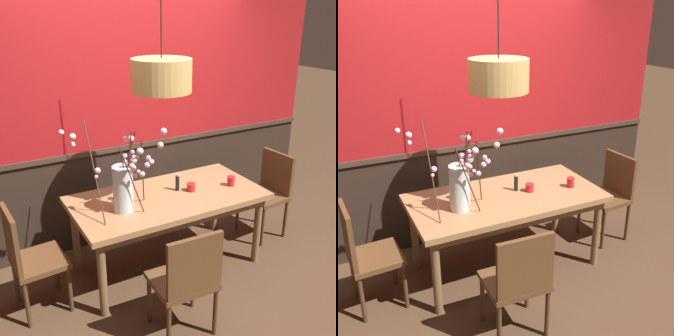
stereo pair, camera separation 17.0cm
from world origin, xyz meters
TOP-DOWN VIEW (x-y plane):
  - ground_plane at (0.00, 0.00)m, footprint 24.00×24.00m
  - back_wall at (0.00, 0.78)m, footprint 4.42×0.14m
  - dining_table at (0.00, 0.00)m, footprint 1.76×0.88m
  - chair_near_side_left at (-0.31, -0.85)m, footprint 0.47×0.43m
  - chair_far_side_right at (0.22, 0.85)m, footprint 0.44×0.42m
  - chair_head_west_end at (-1.27, -0.01)m, footprint 0.43×0.44m
  - chair_head_east_end at (1.25, 0.03)m, footprint 0.43×0.47m
  - vase_with_blossoms at (-0.46, -0.09)m, footprint 0.81×0.50m
  - candle_holder_nearer_center at (0.63, -0.10)m, footprint 0.08×0.08m
  - candle_holder_nearer_edge at (0.24, -0.02)m, footprint 0.08×0.08m
  - condiment_bottle at (0.13, 0.06)m, footprint 0.04×0.04m
  - pendant_lamp at (-0.10, -0.08)m, footprint 0.48×0.48m

SIDE VIEW (x-z plane):
  - ground_plane at x=0.00m, z-range 0.00..0.00m
  - chair_near_side_left at x=-0.31m, z-range 0.06..0.97m
  - chair_head_east_end at x=1.25m, z-range 0.06..0.98m
  - chair_head_west_end at x=-1.27m, z-range 0.05..1.00m
  - chair_far_side_right at x=0.22m, z-range 0.05..1.01m
  - dining_table at x=0.00m, z-range 0.29..1.04m
  - candle_holder_nearer_edge at x=0.24m, z-range 0.76..0.83m
  - candle_holder_nearer_center at x=0.63m, z-range 0.75..0.85m
  - condiment_bottle at x=0.13m, z-range 0.75..0.91m
  - vase_with_blossoms at x=-0.46m, z-range 0.60..1.37m
  - back_wall at x=0.00m, z-range -0.01..2.90m
  - pendant_lamp at x=-0.10m, z-range 1.26..2.44m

